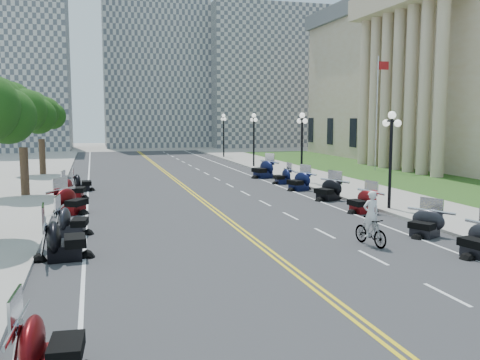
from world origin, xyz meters
TOP-DOWN VIEW (x-y plane):
  - ground at (0.00, 0.00)m, footprint 160.00×160.00m
  - road at (0.00, 10.00)m, footprint 16.00×90.00m
  - centerline_yellow_a at (-0.12, 10.00)m, footprint 0.12×90.00m
  - centerline_yellow_b at (0.12, 10.00)m, footprint 0.12×90.00m
  - edge_line_north at (6.40, 10.00)m, footprint 0.12×90.00m
  - edge_line_south at (-6.40, 10.00)m, footprint 0.12×90.00m
  - lane_dash_4 at (3.20, -8.00)m, footprint 0.12×2.00m
  - lane_dash_5 at (3.20, -4.00)m, footprint 0.12×2.00m
  - lane_dash_6 at (3.20, 0.00)m, footprint 0.12×2.00m
  - lane_dash_7 at (3.20, 4.00)m, footprint 0.12×2.00m
  - lane_dash_8 at (3.20, 8.00)m, footprint 0.12×2.00m
  - lane_dash_9 at (3.20, 12.00)m, footprint 0.12×2.00m
  - lane_dash_10 at (3.20, 16.00)m, footprint 0.12×2.00m
  - lane_dash_11 at (3.20, 20.00)m, footprint 0.12×2.00m
  - lane_dash_12 at (3.20, 24.00)m, footprint 0.12×2.00m
  - lane_dash_13 at (3.20, 28.00)m, footprint 0.12×2.00m
  - lane_dash_14 at (3.20, 32.00)m, footprint 0.12×2.00m
  - lane_dash_15 at (3.20, 36.00)m, footprint 0.12×2.00m
  - lane_dash_16 at (3.20, 40.00)m, footprint 0.12×2.00m
  - lane_dash_17 at (3.20, 44.00)m, footprint 0.12×2.00m
  - lane_dash_18 at (3.20, 48.00)m, footprint 0.12×2.00m
  - lane_dash_19 at (3.20, 52.00)m, footprint 0.12×2.00m
  - sidewalk_north at (10.50, 10.00)m, footprint 5.00×90.00m
  - sidewalk_south at (-10.50, 10.00)m, footprint 5.00×90.00m
  - lawn at (17.50, 18.00)m, footprint 9.00×60.00m
  - distant_block_a at (-18.00, 62.00)m, footprint 18.00×14.00m
  - distant_block_b at (4.00, 68.00)m, footprint 16.00×12.00m
  - distant_block_c at (22.00, 65.00)m, footprint 20.00×14.00m
  - street_lamp_2 at (8.60, 4.00)m, footprint 0.50×1.20m
  - street_lamp_3 at (8.60, 16.00)m, footprint 0.50×1.20m
  - street_lamp_4 at (8.60, 28.00)m, footprint 0.50×1.20m
  - street_lamp_5 at (8.60, 40.00)m, footprint 0.50×1.20m
  - flagpole at (18.00, 22.00)m, footprint 1.10×0.20m
  - tree_3 at (-10.00, 14.00)m, footprint 4.80×4.80m
  - tree_4 at (-10.00, 26.00)m, footprint 4.80×4.80m
  - motorcycle_n_5 at (6.85, -1.64)m, footprint 2.41×2.41m
  - motorcycle_n_6 at (7.01, 3.88)m, footprint 2.12×2.12m
  - motorcycle_n_7 at (7.05, 8.07)m, footprint 2.53×2.53m
  - motorcycle_n_8 at (6.96, 12.39)m, footprint 2.44×2.44m
  - motorcycle_n_9 at (7.10, 15.86)m, footprint 1.77×1.77m
  - motorcycle_n_10 at (6.86, 19.75)m, footprint 2.74×2.74m
  - motorcycle_s_3 at (-6.90, -10.00)m, footprint 2.05×2.05m
  - motorcycle_s_5 at (-7.04, -1.38)m, footprint 2.34×2.34m
  - motorcycle_s_6 at (-6.92, 2.45)m, footprint 2.12×2.12m
  - motorcycle_s_7 at (-7.14, 7.52)m, footprint 2.87×2.87m
  - motorcycle_s_8 at (-7.18, 12.47)m, footprint 2.21×2.21m
  - motorcycle_s_9 at (-6.76, 15.84)m, footprint 1.94×1.94m
  - bicycle at (3.96, -2.42)m, footprint 0.82×1.87m
  - cyclist_rider at (3.96, -2.42)m, footprint 0.64×0.42m

SIDE VIEW (x-z plane):
  - ground at x=0.00m, z-range 0.00..0.00m
  - road at x=0.00m, z-range 0.00..0.01m
  - centerline_yellow_a at x=-0.12m, z-range 0.01..0.01m
  - centerline_yellow_b at x=0.12m, z-range 0.01..0.01m
  - edge_line_north at x=6.40m, z-range 0.01..0.01m
  - edge_line_south at x=-6.40m, z-range 0.01..0.01m
  - lane_dash_4 at x=3.20m, z-range 0.01..0.01m
  - lane_dash_5 at x=3.20m, z-range 0.01..0.01m
  - lane_dash_6 at x=3.20m, z-range 0.01..0.01m
  - lane_dash_7 at x=3.20m, z-range 0.01..0.01m
  - lane_dash_8 at x=3.20m, z-range 0.01..0.01m
  - lane_dash_9 at x=3.20m, z-range 0.01..0.01m
  - lane_dash_10 at x=3.20m, z-range 0.01..0.01m
  - lane_dash_11 at x=3.20m, z-range 0.01..0.01m
  - lane_dash_12 at x=3.20m, z-range 0.01..0.01m
  - lane_dash_13 at x=3.20m, z-range 0.01..0.01m
  - lane_dash_14 at x=3.20m, z-range 0.01..0.01m
  - lane_dash_15 at x=3.20m, z-range 0.01..0.01m
  - lane_dash_16 at x=3.20m, z-range 0.01..0.01m
  - lane_dash_17 at x=3.20m, z-range 0.01..0.01m
  - lane_dash_18 at x=3.20m, z-range 0.01..0.01m
  - lane_dash_19 at x=3.20m, z-range 0.01..0.01m
  - lawn at x=17.50m, z-range 0.00..0.10m
  - sidewalk_north at x=10.50m, z-range 0.00..0.15m
  - sidewalk_south at x=-10.50m, z-range 0.00..0.15m
  - bicycle at x=3.96m, z-range 0.00..1.08m
  - motorcycle_n_9 at x=7.10m, z-range 0.00..1.24m
  - motorcycle_n_5 at x=6.85m, z-range 0.00..1.24m
  - motorcycle_s_9 at x=-6.76m, z-range 0.00..1.29m
  - motorcycle_n_6 at x=7.01m, z-range 0.00..1.31m
  - motorcycle_s_6 at x=-6.92m, z-range 0.00..1.33m
  - motorcycle_s_3 at x=-6.90m, z-range 0.00..1.35m
  - motorcycle_n_8 at x=6.96m, z-range 0.00..1.36m
  - motorcycle_s_8 at x=-7.18m, z-range 0.00..1.36m
  - motorcycle_n_7 at x=7.05m, z-range 0.00..1.38m
  - motorcycle_s_7 at x=-7.14m, z-range 0.00..1.45m
  - motorcycle_s_5 at x=-7.04m, z-range 0.00..1.54m
  - motorcycle_n_10 at x=6.86m, z-range 0.00..1.57m
  - cyclist_rider at x=3.96m, z-range 1.08..2.83m
  - street_lamp_2 at x=8.60m, z-range 0.15..5.05m
  - street_lamp_3 at x=8.60m, z-range 0.15..5.05m
  - street_lamp_4 at x=8.60m, z-range 0.15..5.05m
  - street_lamp_5 at x=8.60m, z-range 0.15..5.05m
  - tree_3 at x=-10.00m, z-range 0.15..9.35m
  - tree_4 at x=-10.00m, z-range 0.15..9.35m
  - flagpole at x=18.00m, z-range 0.00..10.00m
  - distant_block_c at x=22.00m, z-range 0.00..22.00m
  - distant_block_a at x=-18.00m, z-range 0.00..26.00m
  - distant_block_b at x=4.00m, z-range 0.00..30.00m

